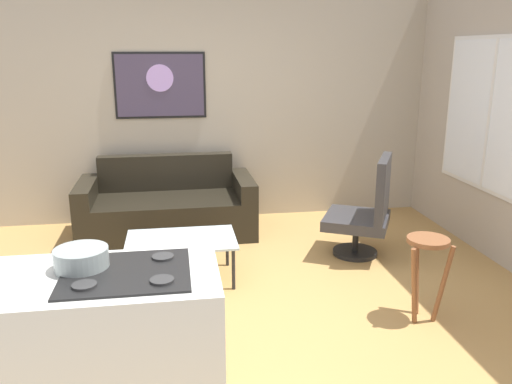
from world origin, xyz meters
TOP-DOWN VIEW (x-y plane):
  - ground at (0.00, 0.00)m, footprint 6.40×6.40m
  - back_wall at (0.00, 2.42)m, footprint 6.40×0.05m
  - couch at (-0.48, 1.89)m, footprint 1.87×0.91m
  - coffee_table at (-0.36, 0.64)m, footprint 0.94×0.61m
  - armchair at (1.42, 0.93)m, footprint 0.81×0.82m
  - bar_stool at (1.40, -0.34)m, footprint 0.35×0.34m
  - kitchen_counter at (-0.88, -1.28)m, footprint 1.37×0.64m
  - mixing_bowl at (-0.85, -1.19)m, footprint 0.26×0.26m
  - wall_painting at (-0.51, 2.38)m, footprint 1.01×0.03m
  - window at (2.59, 0.90)m, footprint 0.03×1.57m

SIDE VIEW (x-z plane):
  - ground at x=0.00m, z-range -0.04..0.00m
  - couch at x=-0.48m, z-range -0.13..0.69m
  - coffee_table at x=-0.36m, z-range 0.16..0.55m
  - armchair at x=1.42m, z-range -0.04..0.95m
  - kitchen_counter at x=-0.88m, z-range -0.01..0.94m
  - bar_stool at x=1.40m, z-range 0.17..0.81m
  - mixing_bowl at x=-0.85m, z-range 0.93..1.03m
  - window at x=2.59m, z-range 0.62..2.09m
  - back_wall at x=0.00m, z-range 0.00..2.80m
  - wall_painting at x=-0.51m, z-range 1.21..1.94m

